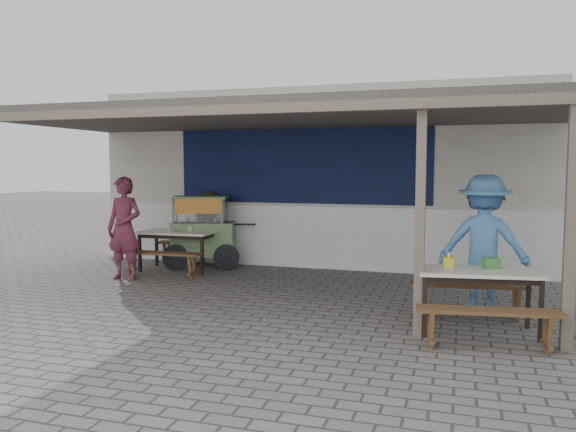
% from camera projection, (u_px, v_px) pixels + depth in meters
% --- Properties ---
extents(ground, '(60.00, 60.00, 0.00)m').
position_uv_depth(ground, '(256.00, 303.00, 8.09)').
color(ground, slate).
rests_on(ground, ground).
extents(back_wall, '(9.00, 1.28, 3.50)m').
position_uv_depth(back_wall, '(318.00, 179.00, 11.35)').
color(back_wall, beige).
rests_on(back_wall, ground).
extents(warung_roof, '(9.00, 4.21, 2.81)m').
position_uv_depth(warung_roof, '(277.00, 118.00, 8.71)').
color(warung_roof, '#514945').
rests_on(warung_roof, ground).
extents(table_left, '(1.40, 0.81, 0.75)m').
position_uv_depth(table_left, '(178.00, 235.00, 10.56)').
color(table_left, silver).
rests_on(table_left, ground).
extents(bench_left_street, '(1.48, 0.34, 0.45)m').
position_uv_depth(bench_left_street, '(161.00, 258.00, 9.94)').
color(bench_left_street, brown).
rests_on(bench_left_street, ground).
extents(bench_left_wall, '(1.48, 0.34, 0.45)m').
position_uv_depth(bench_left_wall, '(193.00, 248.00, 11.23)').
color(bench_left_wall, brown).
rests_on(bench_left_wall, ground).
extents(table_right, '(1.47, 0.86, 0.75)m').
position_uv_depth(table_right, '(478.00, 277.00, 6.57)').
color(table_right, silver).
rests_on(table_right, ground).
extents(bench_right_street, '(1.51, 0.49, 0.45)m').
position_uv_depth(bench_right_street, '(488.00, 320.00, 5.95)').
color(bench_right_street, brown).
rests_on(bench_right_street, ground).
extents(bench_right_wall, '(1.51, 0.49, 0.45)m').
position_uv_depth(bench_right_wall, '(469.00, 292.00, 7.25)').
color(bench_right_wall, brown).
rests_on(bench_right_wall, ground).
extents(vendor_cart, '(1.64, 1.02, 1.39)m').
position_uv_depth(vendor_cart, '(202.00, 229.00, 10.89)').
color(vendor_cart, '#78A16B').
rests_on(vendor_cart, ground).
extents(patron_street_side, '(0.66, 0.45, 1.79)m').
position_uv_depth(patron_street_side, '(124.00, 228.00, 9.72)').
color(patron_street_side, maroon).
rests_on(patron_street_side, ground).
extents(patron_wall_side, '(0.83, 0.73, 1.46)m').
position_uv_depth(patron_wall_side, '(207.00, 228.00, 11.27)').
color(patron_wall_side, brown).
rests_on(patron_wall_side, ground).
extents(patron_right_table, '(1.27, 0.81, 1.85)m').
position_uv_depth(patron_right_table, '(484.00, 244.00, 7.51)').
color(patron_right_table, '#4B81BA').
rests_on(patron_right_table, ground).
extents(tissue_box, '(0.14, 0.14, 0.12)m').
position_uv_depth(tissue_box, '(448.00, 262.00, 6.79)').
color(tissue_box, gold).
rests_on(tissue_box, table_right).
extents(donation_box, '(0.23, 0.19, 0.13)m').
position_uv_depth(donation_box, '(491.00, 263.00, 6.65)').
color(donation_box, '#387936').
rests_on(donation_box, table_right).
extents(condiment_jar, '(0.08, 0.08, 0.09)m').
position_uv_depth(condiment_jar, '(190.00, 229.00, 10.57)').
color(condiment_jar, beige).
rests_on(condiment_jar, table_left).
extents(condiment_bowl, '(0.21, 0.21, 0.04)m').
position_uv_depth(condiment_bowl, '(171.00, 230.00, 10.54)').
color(condiment_bowl, silver).
rests_on(condiment_bowl, table_left).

